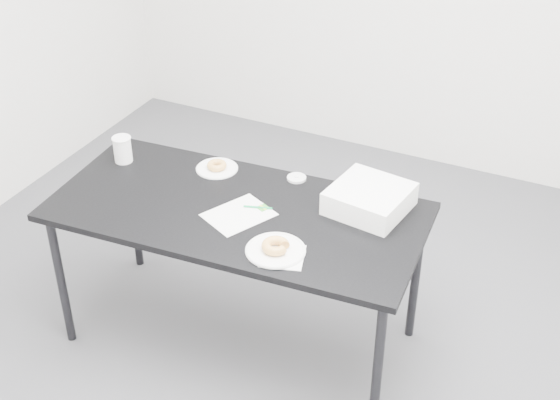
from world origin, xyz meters
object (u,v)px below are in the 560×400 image
at_px(scorecard, 239,215).
at_px(donut_far, 217,165).
at_px(bakery_box, 369,199).
at_px(donut_near, 276,246).
at_px(coffee_cup, 123,149).
at_px(table, 237,219).
at_px(plate_near, 276,250).
at_px(plate_far, 217,169).
at_px(pen, 258,207).

relative_size(scorecard, donut_far, 2.92).
bearing_deg(bakery_box, donut_near, -108.77).
bearing_deg(scorecard, donut_far, 158.80).
height_order(donut_near, coffee_cup, coffee_cup).
height_order(donut_near, bakery_box, bakery_box).
xyz_separation_m(table, plate_near, (0.30, -0.22, 0.07)).
bearing_deg(table, coffee_cup, 165.41).
bearing_deg(plate_far, coffee_cup, -163.96).
relative_size(table, plate_near, 6.87).
height_order(table, donut_far, donut_far).
xyz_separation_m(plate_near, coffee_cup, (-1.02, 0.35, 0.06)).
height_order(table, plate_near, plate_near).
bearing_deg(pen, bakery_box, 8.26).
relative_size(plate_far, coffee_cup, 1.55).
xyz_separation_m(table, donut_far, (-0.25, 0.27, 0.08)).
distance_m(scorecard, coffee_cup, 0.77).
distance_m(table, plate_near, 0.38).
xyz_separation_m(pen, plate_near, (0.22, -0.26, 0.00)).
height_order(donut_far, coffee_cup, coffee_cup).
bearing_deg(bakery_box, plate_far, -172.63).
bearing_deg(plate_near, bakery_box, 63.09).
height_order(scorecard, pen, pen).
height_order(plate_far, bakery_box, bakery_box).
distance_m(scorecard, pen, 0.10).
xyz_separation_m(plate_near, donut_far, (-0.56, 0.49, 0.01)).
bearing_deg(donut_near, donut_far, 138.88).
bearing_deg(scorecard, table, 155.67).
bearing_deg(donut_near, table, 144.52).
height_order(pen, coffee_cup, coffee_cup).
bearing_deg(plate_near, table, 144.52).
distance_m(donut_far, coffee_cup, 0.48).
xyz_separation_m(table, scorecard, (0.03, -0.04, 0.06)).
distance_m(plate_near, bakery_box, 0.54).
height_order(pen, bakery_box, bakery_box).
relative_size(table, coffee_cup, 13.06).
relative_size(pen, donut_near, 1.10).
relative_size(table, scorecard, 6.16).
distance_m(plate_near, donut_near, 0.02).
relative_size(plate_near, bakery_box, 0.78).
bearing_deg(scorecard, pen, 82.76).
bearing_deg(plate_far, donut_near, -41.12).
height_order(table, plate_far, plate_far).
relative_size(donut_far, coffee_cup, 0.73).
xyz_separation_m(donut_near, bakery_box, (0.24, 0.48, 0.02)).
bearing_deg(plate_near, plate_far, 138.88).
height_order(coffee_cup, bakery_box, coffee_cup).
xyz_separation_m(table, plate_far, (-0.25, 0.27, 0.06)).
bearing_deg(donut_far, coffee_cup, -163.96).
height_order(plate_near, coffee_cup, coffee_cup).
bearing_deg(scorecard, coffee_cup, -167.37).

